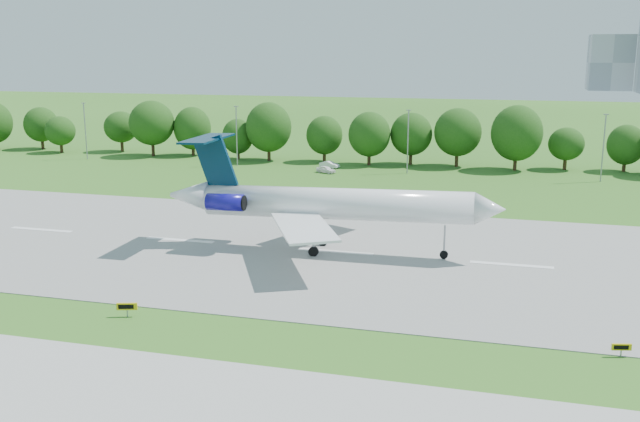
{
  "coord_description": "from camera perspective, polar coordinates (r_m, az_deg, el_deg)",
  "views": [
    {
      "loc": [
        -0.64,
        -53.15,
        23.22
      ],
      "look_at": [
        -20.0,
        18.0,
        6.51
      ],
      "focal_mm": 40.0,
      "sensor_mm": 36.0,
      "label": 1
    }
  ],
  "objects": [
    {
      "name": "ground",
      "position": [
        58.0,
        14.84,
        -11.29
      ],
      "size": [
        600.0,
        600.0,
        0.0
      ],
      "primitive_type": "plane",
      "color": "#285917",
      "rests_on": "ground"
    },
    {
      "name": "runway",
      "position": [
        81.51,
        15.07,
        -4.21
      ],
      "size": [
        400.0,
        45.0,
        0.08
      ],
      "primitive_type": "cube",
      "color": "gray",
      "rests_on": "ground"
    },
    {
      "name": "tree_line",
      "position": [
        146.14,
        15.44,
        5.61
      ],
      "size": [
        288.4,
        8.4,
        10.4
      ],
      "color": "#382314",
      "rests_on": "ground"
    },
    {
      "name": "light_poles",
      "position": [
        136.21,
        14.38,
        5.25
      ],
      "size": [
        175.9,
        0.25,
        12.19
      ],
      "color": "gray",
      "rests_on": "ground"
    },
    {
      "name": "airliner",
      "position": [
        82.78,
        -0.06,
        0.74
      ],
      "size": [
        39.9,
        29.18,
        13.45
      ],
      "rotation": [
        0.0,
        -0.02,
        0.02
      ],
      "color": "white",
      "rests_on": "ground"
    },
    {
      "name": "taxi_sign_left",
      "position": [
        66.07,
        -15.19,
        -7.4
      ],
      "size": [
        1.81,
        0.73,
        1.29
      ],
      "rotation": [
        0.0,
        0.0,
        0.3
      ],
      "color": "gray",
      "rests_on": "ground"
    },
    {
      "name": "taxi_sign_right",
      "position": [
        60.65,
        22.97,
        -10.01
      ],
      "size": [
        1.52,
        0.53,
        1.07
      ],
      "rotation": [
        0.0,
        0.0,
        0.24
      ],
      "color": "gray",
      "rests_on": "ground"
    },
    {
      "name": "service_vehicle_a",
      "position": [
        143.58,
        0.76,
        3.73
      ],
      "size": [
        4.31,
        2.45,
        1.34
      ],
      "primitive_type": "imported",
      "rotation": [
        0.0,
        0.0,
        1.3
      ],
      "color": "silver",
      "rests_on": "ground"
    },
    {
      "name": "service_vehicle_b",
      "position": [
        137.69,
        0.48,
        3.34
      ],
      "size": [
        4.29,
        3.08,
        1.36
      ],
      "primitive_type": "imported",
      "rotation": [
        0.0,
        0.0,
        1.15
      ],
      "color": "white",
      "rests_on": "ground"
    }
  ]
}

